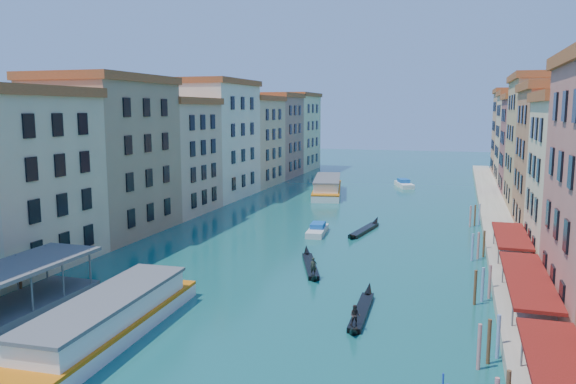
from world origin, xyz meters
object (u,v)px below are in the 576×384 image
at_px(vaporetto_far, 327,186).
at_px(gondola_fore, 310,264).
at_px(gondola_right, 361,310).
at_px(vaporetto_stop, 8,297).
at_px(vaporetto_near, 108,319).

bearing_deg(vaporetto_far, gondola_fore, -89.85).
bearing_deg(vaporetto_far, gondola_right, -85.52).
distance_m(vaporetto_far, gondola_fore, 50.04).
bearing_deg(gondola_fore, gondola_right, -77.80).
bearing_deg(vaporetto_stop, gondola_fore, 45.67).
bearing_deg(vaporetto_near, gondola_right, 27.66).
bearing_deg(vaporetto_far, vaporetto_stop, -108.76).
xyz_separation_m(vaporetto_near, gondola_fore, (8.96, 20.90, -0.94)).
bearing_deg(gondola_right, vaporetto_near, -151.53).
distance_m(gondola_fore, gondola_right, 13.48).
distance_m(vaporetto_stop, vaporetto_near, 10.11).
bearing_deg(vaporetto_far, vaporetto_near, -100.45).
height_order(gondola_fore, gondola_right, gondola_fore).
distance_m(vaporetto_stop, vaporetto_far, 69.08).
distance_m(vaporetto_stop, gondola_right, 27.29).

